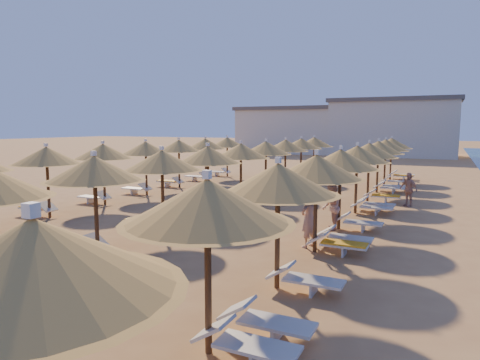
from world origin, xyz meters
The scene contains 9 objects.
ground centered at (0.00, 0.00, 0.00)m, with size 220.00×220.00×0.00m, color tan.
hotel_blocks centered at (3.77, 45.57, 3.70)m, with size 47.41×11.63×8.10m.
parasol_row_east centered at (3.73, 1.71, 2.57)m, with size 2.91×35.56×3.13m.
parasol_row_west centered at (-1.89, 1.71, 2.57)m, with size 2.91×35.56×3.13m.
parasol_row_inland centered at (-7.72, 3.34, 2.57)m, with size 2.91×25.76×3.13m.
loungers centered at (-0.83, 1.95, 0.34)m, with size 14.62×34.16×0.66m.
beachgoer_a centered at (3.41, -1.14, 0.92)m, with size 0.67×0.44×1.84m, color tan.
beachgoer_c centered at (5.71, 7.66, 0.82)m, with size 0.96×0.40×1.63m, color tan.
beachgoer_b centered at (3.51, 1.41, 0.86)m, with size 0.83×0.65×1.72m, color tan.
Camera 1 is at (7.18, -14.03, 3.83)m, focal length 32.00 mm.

